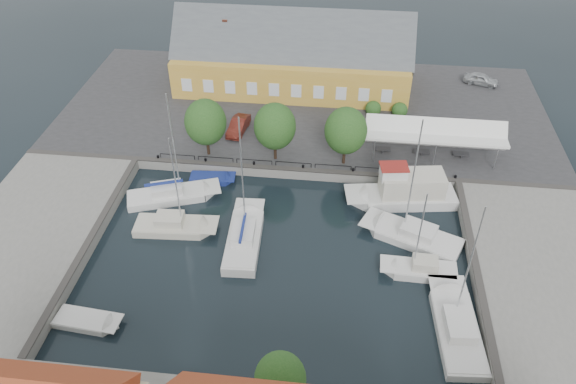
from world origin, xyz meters
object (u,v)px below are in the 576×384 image
Objects in this scene: trawler at (405,193)px; west_boat_a at (172,196)px; launch_sw at (87,322)px; east_boat_a at (413,237)px; car_red at (238,126)px; center_sailboat at (244,239)px; east_boat_c at (456,329)px; launch_nw at (212,180)px; car_silver at (481,79)px; tent_canopy at (435,133)px; east_boat_b at (420,271)px; west_boat_b at (174,227)px; warehouse at (288,59)px.

west_boat_a reaches higher than trawler.
east_boat_a is at bearing 25.90° from launch_sw.
center_sailboat is (3.49, -16.25, -1.37)m from car_red.
launch_nw is at bearing 143.94° from east_boat_c.
center_sailboat reaches higher than car_silver.
trawler is 0.86× the size of east_boat_a.
trawler is at bearing -113.65° from tent_canopy.
center_sailboat is (-17.21, -14.07, -3.32)m from tent_canopy.
trawler reaches higher than car_silver.
launch_nw is at bearing 152.11° from east_boat_b.
west_boat_b is 11.63m from launch_sw.
tent_canopy reaches higher than launch_nw.
west_boat_b is 1.96× the size of launch_sw.
west_boat_a is (-22.30, -2.08, -0.75)m from trawler.
car_red is 0.43× the size of west_boat_b.
west_boat_b is at bearing -162.79° from trawler.
launch_nw is at bearing 144.80° from car_silver.
warehouse is at bearing 74.04° from launch_sw.
east_boat_a is 10.07m from east_boat_c.
east_boat_c is at bearing -23.98° from center_sailboat.
car_red is at bearing -109.38° from warehouse.
center_sailboat is 6.63m from west_boat_b.
car_red is at bearing 67.52° from west_boat_a.
warehouse is 2.24× the size of center_sailboat.
west_boat_b is (-31.26, -29.81, -1.46)m from car_silver.
launch_sw is 1.12× the size of launch_nw.
west_boat_b reaches higher than east_boat_b.
car_silver is 0.36× the size of east_boat_c.
east_boat_c is at bearing -64.82° from warehouse.
tent_canopy is 1.11× the size of east_boat_a.
east_boat_a reaches higher than launch_sw.
west_boat_b is (-21.35, -1.15, -0.00)m from east_boat_a.
car_red is 16.68m from center_sailboat.
launch_nw is (3.20, 3.26, -0.18)m from west_boat_a.
west_boat_b reaches higher than car_silver.
west_boat_b reaches higher than car_red.
trawler is 9.46m from east_boat_b.
trawler is 2.31× the size of launch_nw.
center_sailboat is 1.01× the size of east_boat_a.
east_boat_c is 1.14× the size of west_boat_b.
tent_canopy is at bearing 173.64° from car_silver.
tent_canopy is 18.29m from car_silver.
tent_canopy is 3.30× the size of car_silver.
warehouse reaches higher than tent_canopy.
west_boat_a is 15.54m from launch_sw.
center_sailboat is 14.91m from east_boat_a.
east_boat_b is (14.50, -30.04, -4.17)m from warehouse.
launch_sw is at bearing -105.96° from warehouse.
launch_sw is (-2.22, -15.38, -0.18)m from west_boat_a.
warehouse is 12.67m from car_red.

